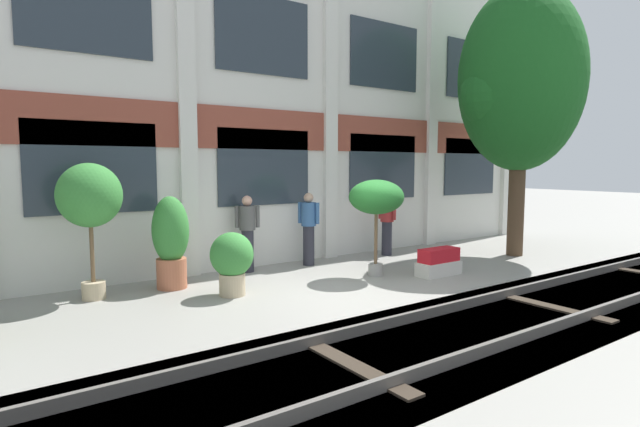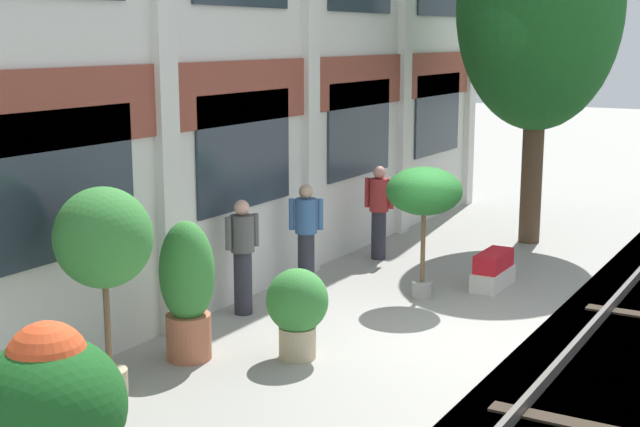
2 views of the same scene
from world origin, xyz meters
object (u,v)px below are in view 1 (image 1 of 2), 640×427
(resident_near_plants, at_px, (247,231))
(potted_plant_square_trough, at_px, (439,263))
(potted_plant_tall_urn, at_px, (90,199))
(resident_watching_tracks, at_px, (309,227))
(broadleaf_tree, at_px, (521,83))
(potted_plant_fluted_column, at_px, (171,240))
(potted_plant_ribbed_drum, at_px, (232,259))
(potted_plant_low_pan, at_px, (376,199))
(resident_by_doorway, at_px, (387,220))

(resident_near_plants, bearing_deg, potted_plant_square_trough, 74.83)
(potted_plant_tall_urn, bearing_deg, resident_watching_tracks, 3.63)
(broadleaf_tree, bearing_deg, potted_plant_tall_urn, 170.08)
(broadleaf_tree, height_order, potted_plant_fluted_column, broadleaf_tree)
(potted_plant_ribbed_drum, distance_m, resident_near_plants, 1.97)
(potted_plant_square_trough, xyz_separation_m, resident_watching_tracks, (-1.62, 2.46, 0.63))
(potted_plant_low_pan, bearing_deg, potted_plant_fluted_column, 159.51)
(potted_plant_fluted_column, distance_m, potted_plant_ribbed_drum, 1.36)
(broadleaf_tree, bearing_deg, potted_plant_ribbed_drum, 175.95)
(potted_plant_ribbed_drum, xyz_separation_m, resident_watching_tracks, (2.61, 1.45, 0.25))
(potted_plant_low_pan, bearing_deg, potted_plant_tall_urn, 164.41)
(potted_plant_tall_urn, height_order, resident_watching_tracks, potted_plant_tall_urn)
(broadleaf_tree, distance_m, potted_plant_ribbed_drum, 8.48)
(potted_plant_fluted_column, height_order, resident_by_doorway, potted_plant_fluted_column)
(broadleaf_tree, distance_m, resident_near_plants, 7.65)
(potted_plant_ribbed_drum, bearing_deg, potted_plant_tall_urn, 150.74)
(resident_near_plants, bearing_deg, potted_plant_tall_urn, -56.92)
(resident_by_doorway, bearing_deg, potted_plant_square_trough, 61.57)
(potted_plant_fluted_column, height_order, potted_plant_tall_urn, potted_plant_tall_urn)
(potted_plant_fluted_column, bearing_deg, potted_plant_ribbed_drum, -58.38)
(potted_plant_low_pan, relative_size, potted_plant_ribbed_drum, 1.78)
(potted_plant_low_pan, xyz_separation_m, resident_by_doorway, (1.85, 1.66, -0.71))
(potted_plant_square_trough, bearing_deg, potted_plant_ribbed_drum, 166.48)
(resident_by_doorway, relative_size, resident_watching_tracks, 1.00)
(potted_plant_fluted_column, bearing_deg, resident_near_plants, 14.43)
(resident_by_doorway, bearing_deg, potted_plant_fluted_column, -8.81)
(potted_plant_ribbed_drum, bearing_deg, potted_plant_fluted_column, 121.62)
(potted_plant_ribbed_drum, relative_size, resident_near_plants, 0.68)
(resident_watching_tracks, bearing_deg, potted_plant_low_pan, 74.79)
(potted_plant_fluted_column, xyz_separation_m, potted_plant_tall_urn, (-1.36, 0.02, 0.82))
(potted_plant_ribbed_drum, relative_size, resident_watching_tracks, 0.67)
(potted_plant_tall_urn, height_order, resident_near_plants, potted_plant_tall_urn)
(potted_plant_fluted_column, relative_size, potted_plant_tall_urn, 0.74)
(potted_plant_ribbed_drum, bearing_deg, potted_plant_square_trough, -13.52)
(potted_plant_low_pan, bearing_deg, potted_plant_square_trough, -33.10)
(broadleaf_tree, relative_size, potted_plant_square_trough, 6.63)
(broadleaf_tree, bearing_deg, resident_by_doorway, 144.30)
(potted_plant_ribbed_drum, distance_m, resident_by_doorway, 5.15)
(potted_plant_fluted_column, relative_size, potted_plant_ribbed_drum, 1.53)
(broadleaf_tree, distance_m, potted_plant_low_pan, 5.27)
(potted_plant_square_trough, height_order, potted_plant_fluted_column, potted_plant_fluted_column)
(resident_watching_tracks, bearing_deg, potted_plant_square_trough, 91.85)
(potted_plant_fluted_column, distance_m, resident_watching_tracks, 3.32)
(potted_plant_square_trough, distance_m, resident_near_plants, 4.10)
(potted_plant_square_trough, distance_m, potted_plant_tall_urn, 6.80)
(resident_watching_tracks, distance_m, resident_near_plants, 1.49)
(broadleaf_tree, distance_m, potted_plant_fluted_column, 9.15)
(potted_plant_square_trough, xyz_separation_m, potted_plant_fluted_column, (-4.92, 2.15, 0.64))
(potted_plant_ribbed_drum, bearing_deg, resident_by_doorway, 15.42)
(broadleaf_tree, distance_m, potted_plant_square_trough, 5.31)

